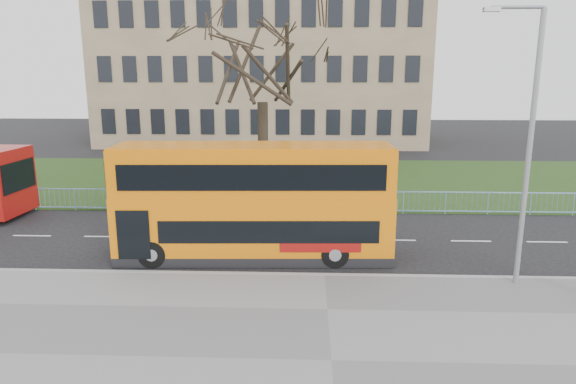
{
  "coord_description": "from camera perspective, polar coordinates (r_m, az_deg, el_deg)",
  "views": [
    {
      "loc": [
        -0.58,
        -17.4,
        6.52
      ],
      "look_at": [
        -1.3,
        1.0,
        2.3
      ],
      "focal_mm": 32.0,
      "sensor_mm": 36.0,
      "label": 1
    }
  ],
  "objects": [
    {
      "name": "grass_verge",
      "position": [
        32.36,
        3.23,
        1.33
      ],
      "size": [
        80.0,
        15.4,
        0.08
      ],
      "primitive_type": "cube",
      "color": "#233914",
      "rests_on": "ground"
    },
    {
      "name": "kerb",
      "position": [
        17.12,
        4.08,
        -9.26
      ],
      "size": [
        80.0,
        0.2,
        0.14
      ],
      "primitive_type": "cube",
      "color": "gray",
      "rests_on": "ground"
    },
    {
      "name": "yellow_bus",
      "position": [
        18.33,
        -3.79,
        -0.79
      ],
      "size": [
        9.82,
        2.71,
        4.08
      ],
      "rotation": [
        0.0,
        0.0,
        0.04
      ],
      "color": "orange",
      "rests_on": "ground"
    },
    {
      "name": "street_lamp",
      "position": [
        16.81,
        25.01,
        5.38
      ],
      "size": [
        1.76,
        0.2,
        8.3
      ],
      "rotation": [
        0.0,
        0.0,
        -0.01
      ],
      "color": "gray",
      "rests_on": "pavement"
    },
    {
      "name": "bare_tree",
      "position": [
        27.51,
        -2.87,
        11.95
      ],
      "size": [
        8.39,
        8.39,
        11.98
      ],
      "primitive_type": null,
      "color": "black",
      "rests_on": "grass_verge"
    },
    {
      "name": "pavement",
      "position": [
        12.46,
        4.84,
        -18.35
      ],
      "size": [
        80.0,
        10.5,
        0.12
      ],
      "primitive_type": "cube",
      "color": "slate",
      "rests_on": "ground"
    },
    {
      "name": "ground",
      "position": [
        18.58,
        3.93,
        -7.66
      ],
      "size": [
        120.0,
        120.0,
        0.0
      ],
      "primitive_type": "plane",
      "color": "black",
      "rests_on": "ground"
    },
    {
      "name": "civic_building",
      "position": [
        52.58,
        -2.65,
        13.41
      ],
      "size": [
        30.0,
        15.0,
        14.0
      ],
      "primitive_type": "cube",
      "color": "#7C654E",
      "rests_on": "ground"
    },
    {
      "name": "guard_railing",
      "position": [
        24.73,
        3.52,
        -1.09
      ],
      "size": [
        40.0,
        0.12,
        1.1
      ],
      "primitive_type": null,
      "color": "#74A4CF",
      "rests_on": "ground"
    }
  ]
}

